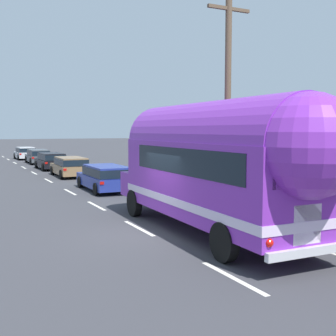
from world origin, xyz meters
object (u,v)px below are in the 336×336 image
object	(u,v)px
painted_bus	(218,162)
car_lead	(105,176)
utility_pole	(228,99)
car_second	(70,165)
car_fourth	(38,155)
car_third	(51,160)
car_fifth	(25,152)

from	to	relation	value
painted_bus	car_lead	bearing A→B (deg)	89.42
utility_pole	car_second	distance (m)	16.73
painted_bus	car_second	world-z (taller)	painted_bus
utility_pole	car_fourth	size ratio (longest dim) A/B	1.83
utility_pole	painted_bus	world-z (taller)	utility_pole
utility_pole	car_second	xyz separation A→B (m)	(-2.03, 16.20, -3.63)
utility_pole	car_fourth	xyz separation A→B (m)	(-1.95, 29.32, -3.63)
painted_bus	car_fourth	distance (m)	32.07
car_third	painted_bus	bearing A→B (deg)	-90.12
utility_pole	painted_bus	xyz separation A→B (m)	(-2.17, -2.71, -2.12)
utility_pole	car_third	world-z (taller)	utility_pole
car_fourth	car_fifth	distance (m)	6.73
car_second	car_third	bearing A→B (deg)	90.82
utility_pole	car_second	size ratio (longest dim) A/B	1.80
painted_bus	car_second	distance (m)	18.97
painted_bus	car_second	size ratio (longest dim) A/B	2.29
utility_pole	car_fifth	size ratio (longest dim) A/B	1.98
car_fifth	painted_bus	bearing A→B (deg)	-90.00
utility_pole	painted_bus	distance (m)	4.06
car_fourth	car_fifth	bearing A→B (deg)	91.89
utility_pole	car_fifth	bearing A→B (deg)	93.45
car_second	car_fourth	bearing A→B (deg)	89.65
car_fifth	car_fourth	bearing A→B (deg)	-88.11
utility_pole	painted_bus	size ratio (longest dim) A/B	0.79
car_third	car_fourth	size ratio (longest dim) A/B	0.97
car_second	car_fifth	world-z (taller)	same
car_second	painted_bus	bearing A→B (deg)	-90.42
utility_pole	car_third	xyz separation A→B (m)	(-2.12, 22.33, -3.63)
utility_pole	car_second	bearing A→B (deg)	97.14
car_lead	car_second	bearing A→B (deg)	89.81
car_lead	car_third	world-z (taller)	same
car_lead	car_fifth	world-z (taller)	same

